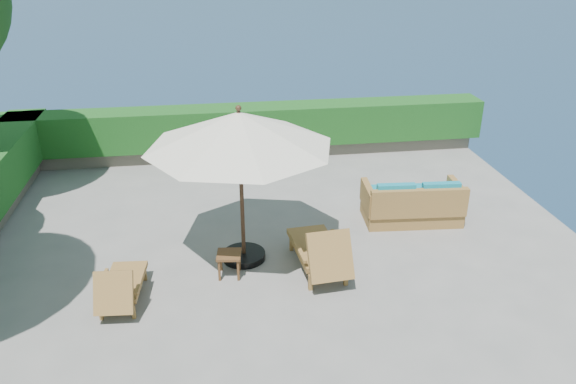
{
  "coord_description": "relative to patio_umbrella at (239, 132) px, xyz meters",
  "views": [
    {
      "loc": [
        -1.05,
        -8.41,
        5.39
      ],
      "look_at": [
        0.3,
        0.8,
        1.1
      ],
      "focal_mm": 35.0,
      "sensor_mm": 36.0,
      "label": 1
    }
  ],
  "objects": [
    {
      "name": "ground",
      "position": [
        0.57,
        -0.41,
        -2.43
      ],
      "size": [
        12.0,
        12.0,
        0.0
      ],
      "primitive_type": "plane",
      "color": "gray",
      "rests_on": "ground"
    },
    {
      "name": "foundation",
      "position": [
        0.57,
        -0.41,
        -3.98
      ],
      "size": [
        12.0,
        12.0,
        3.0
      ],
      "primitive_type": "cube",
      "color": "#524B41",
      "rests_on": "ocean"
    },
    {
      "name": "planter_wall_far",
      "position": [
        0.57,
        5.19,
        -2.25
      ],
      "size": [
        12.0,
        0.6,
        0.36
      ],
      "primitive_type": "cube",
      "color": "#6A6154",
      "rests_on": "ground"
    },
    {
      "name": "hedge_far",
      "position": [
        0.57,
        5.19,
        -1.58
      ],
      "size": [
        12.4,
        0.9,
        1.0
      ],
      "primitive_type": "cube",
      "color": "#134112",
      "rests_on": "planter_wall_far"
    },
    {
      "name": "patio_umbrella",
      "position": [
        0.0,
        0.0,
        0.0
      ],
      "size": [
        3.67,
        3.67,
        2.88
      ],
      "rotation": [
        0.0,
        0.0,
        0.15
      ],
      "color": "black",
      "rests_on": "ground"
    },
    {
      "name": "lounge_left",
      "position": [
        -2.02,
        -1.09,
        -2.09
      ],
      "size": [
        0.71,
        1.46,
        0.82
      ],
      "rotation": [
        0.0,
        0.0,
        -0.08
      ],
      "color": "olive",
      "rests_on": "ground"
    },
    {
      "name": "lounge_right",
      "position": [
        1.28,
        -0.63,
        -2.0
      ],
      "size": [
        0.9,
        1.84,
        1.03
      ],
      "rotation": [
        0.0,
        0.0,
        0.09
      ],
      "color": "olive",
      "rests_on": "ground"
    },
    {
      "name": "side_table",
      "position": [
        -0.28,
        -0.52,
        -2.08
      ],
      "size": [
        0.46,
        0.46,
        0.44
      ],
      "rotation": [
        0.0,
        0.0,
        -0.12
      ],
      "color": "brown",
      "rests_on": "ground"
    },
    {
      "name": "wicker_loveseat",
      "position": [
        3.52,
        0.98,
        -2.06
      ],
      "size": [
        2.04,
        1.15,
        0.97
      ],
      "rotation": [
        0.0,
        0.0,
        -0.07
      ],
      "color": "olive",
      "rests_on": "ground"
    }
  ]
}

